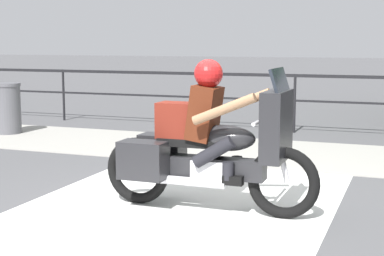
% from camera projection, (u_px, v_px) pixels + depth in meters
% --- Properties ---
extents(ground_plane, '(120.00, 120.00, 0.00)m').
position_uv_depth(ground_plane, '(189.00, 210.00, 6.04)').
color(ground_plane, '#4C4C4F').
extents(sidewalk_band, '(44.00, 2.40, 0.01)m').
position_uv_depth(sidewalk_band, '(267.00, 152.00, 9.19)').
color(sidewalk_band, '#99968E').
rests_on(sidewalk_band, ground).
extents(crosswalk_band, '(3.16, 6.00, 0.01)m').
position_uv_depth(crosswalk_band, '(168.00, 214.00, 5.91)').
color(crosswalk_band, silver).
rests_on(crosswalk_band, ground).
extents(fence_railing, '(36.00, 0.05, 1.12)m').
position_uv_depth(fence_railing, '(295.00, 87.00, 11.08)').
color(fence_railing, black).
rests_on(fence_railing, ground).
extents(motorcycle, '(2.29, 0.76, 1.55)m').
position_uv_depth(motorcycle, '(207.00, 144.00, 5.94)').
color(motorcycle, black).
rests_on(motorcycle, ground).
extents(trash_bin, '(0.51, 0.51, 0.96)m').
position_uv_depth(trash_bin, '(7.00, 108.00, 11.01)').
color(trash_bin, '#515156').
rests_on(trash_bin, ground).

